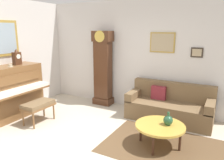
% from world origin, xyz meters
% --- Properties ---
extents(ground_plane, '(6.40, 6.00, 0.10)m').
position_xyz_m(ground_plane, '(0.00, 0.00, -0.05)').
color(ground_plane, beige).
extents(wall_back, '(5.30, 0.13, 2.80)m').
position_xyz_m(wall_back, '(0.01, 2.40, 1.40)').
color(wall_back, silver).
rests_on(wall_back, ground_plane).
extents(area_rug, '(2.10, 1.50, 0.01)m').
position_xyz_m(area_rug, '(1.33, 0.67, 0.00)').
color(area_rug, brown).
rests_on(area_rug, ground_plane).
extents(piano, '(0.87, 1.44, 1.23)m').
position_xyz_m(piano, '(-2.23, 0.31, 0.62)').
color(piano, brown).
rests_on(piano, ground_plane).
extents(piano_bench, '(0.42, 0.70, 0.48)m').
position_xyz_m(piano_bench, '(-1.43, 0.36, 0.41)').
color(piano_bench, brown).
rests_on(piano_bench, ground_plane).
extents(grandfather_clock, '(0.52, 0.34, 2.03)m').
position_xyz_m(grandfather_clock, '(-0.81, 2.15, 0.96)').
color(grandfather_clock, '#4C2B19').
rests_on(grandfather_clock, ground_plane).
extents(couch, '(1.90, 0.80, 0.84)m').
position_xyz_m(couch, '(1.10, 1.95, 0.31)').
color(couch, brown).
rests_on(couch, ground_plane).
extents(coffee_table, '(0.88, 0.88, 0.40)m').
position_xyz_m(coffee_table, '(1.25, 0.68, 0.37)').
color(coffee_table, gold).
rests_on(coffee_table, ground_plane).
extents(mantel_clock, '(0.13, 0.18, 0.38)m').
position_xyz_m(mantel_clock, '(-2.23, 0.55, 1.40)').
color(mantel_clock, '#4C2B19').
rests_on(mantel_clock, piano).
extents(teacup, '(0.12, 0.12, 0.06)m').
position_xyz_m(teacup, '(-2.11, 0.27, 1.26)').
color(teacup, beige).
rests_on(teacup, piano).
extents(green_jug, '(0.17, 0.17, 0.24)m').
position_xyz_m(green_jug, '(1.37, 0.75, 0.49)').
color(green_jug, '#234C33').
rests_on(green_jug, coffee_table).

